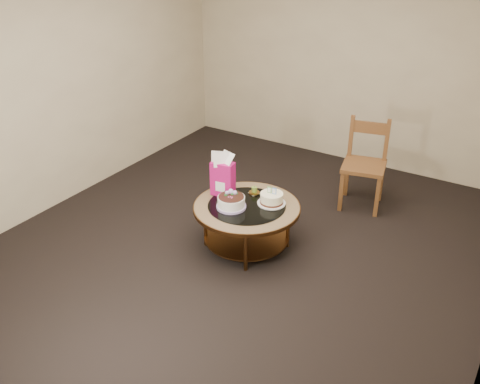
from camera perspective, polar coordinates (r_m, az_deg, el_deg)
The scene contains 8 objects.
ground at distance 5.29m, azimuth 0.70°, elevation -5.74°, with size 5.00×5.00×0.00m, color black.
room_walls at distance 4.62m, azimuth 0.81°, elevation 10.42°, with size 4.52×5.02×2.61m.
coffee_table at distance 5.09m, azimuth 0.72°, elevation -2.19°, with size 1.02×1.02×0.46m.
decorated_cake at distance 4.99m, azimuth -0.94°, elevation -1.12°, with size 0.28×0.28×0.16m.
cream_cake at distance 5.06m, azimuth 3.39°, elevation -0.71°, with size 0.27×0.27×0.17m.
gift_bag at distance 5.14m, azimuth -1.85°, elevation 1.91°, with size 0.24×0.18×0.44m.
pillar_candle at distance 5.24m, azimuth 1.53°, elevation 0.08°, with size 0.12×0.12×0.08m.
dining_chair at distance 5.96m, azimuth 13.15°, elevation 2.97°, with size 0.53×0.53×0.97m.
Camera 1 is at (2.27, -3.78, 2.92)m, focal length 40.00 mm.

